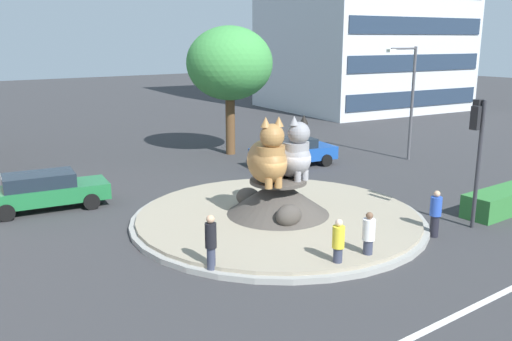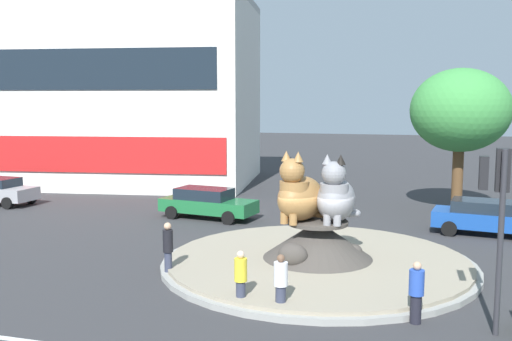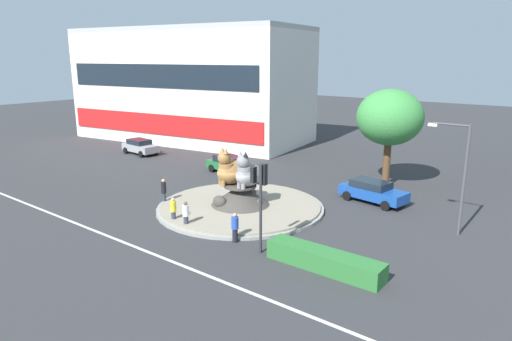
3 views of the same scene
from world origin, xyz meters
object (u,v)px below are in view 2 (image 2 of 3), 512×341
cat_statue_grey (336,197)px  hatchback_near_shophouse (487,217)px  pedestrian_black_shirt (168,248)px  broadleaf_tree_behind_island (460,111)px  shophouse_block (63,91)px  sedan_on_far_lane (207,202)px  pedestrian_blue_shirt (416,291)px  pedestrian_yellow_shirt (241,278)px  pedestrian_white_shirt (281,282)px  traffic_light_mast (498,199)px  cat_statue_tabby (299,195)px

cat_statue_grey → hatchback_near_shophouse: size_ratio=0.51×
pedestrian_black_shirt → broadleaf_tree_behind_island: bearing=-100.7°
shophouse_block → sedan_on_far_lane: bearing=-42.7°
pedestrian_blue_shirt → pedestrian_yellow_shirt: pedestrian_blue_shirt is taller
pedestrian_white_shirt → pedestrian_yellow_shirt: size_ratio=1.00×
traffic_light_mast → hatchback_near_shophouse: traffic_light_mast is taller
shophouse_block → pedestrian_blue_shirt: size_ratio=17.40×
cat_statue_tabby → broadleaf_tree_behind_island: bearing=172.2°
traffic_light_mast → sedan_on_far_lane: traffic_light_mast is taller
pedestrian_black_shirt → cat_statue_grey: bearing=-128.3°
cat_statue_tabby → pedestrian_black_shirt: bearing=-38.7°
cat_statue_tabby → pedestrian_yellow_shirt: size_ratio=1.54×
cat_statue_grey → pedestrian_black_shirt: bearing=-61.6°
cat_statue_tabby → pedestrian_blue_shirt: bearing=62.6°
shophouse_block → hatchback_near_shophouse: 29.72m
broadleaf_tree_behind_island → pedestrian_blue_shirt: (-1.89, -15.48, -4.35)m
traffic_light_mast → pedestrian_white_shirt: 5.90m
broadleaf_tree_behind_island → pedestrian_yellow_shirt: size_ratio=4.57×
pedestrian_blue_shirt → hatchback_near_shophouse: pedestrian_blue_shirt is taller
traffic_light_mast → sedan_on_far_lane: bearing=46.9°
broadleaf_tree_behind_island → sedan_on_far_lane: (-11.76, -4.53, -4.42)m
shophouse_block → pedestrian_white_shirt: size_ratio=17.61×
pedestrian_yellow_shirt → pedestrian_black_shirt: bearing=-156.9°
cat_statue_grey → hatchback_near_shophouse: bearing=140.7°
traffic_light_mast → shophouse_block: bearing=51.8°
pedestrian_yellow_shirt → hatchback_near_shophouse: 13.39m
cat_statue_grey → pedestrian_blue_shirt: size_ratio=1.48×
hatchback_near_shophouse → cat_statue_tabby: bearing=-126.7°
pedestrian_blue_shirt → sedan_on_far_lane: pedestrian_blue_shirt is taller
cat_statue_tabby → hatchback_near_shophouse: 9.72m
shophouse_block → pedestrian_black_shirt: (16.81, -19.13, -5.39)m
cat_statue_grey → pedestrian_black_shirt: cat_statue_grey is taller
sedan_on_far_lane → cat_statue_tabby: bearing=-40.1°
shophouse_block → pedestrian_black_shirt: shophouse_block is taller
hatchback_near_shophouse → cat_statue_grey: bearing=-122.0°
broadleaf_tree_behind_island → pedestrian_white_shirt: bearing=-109.0°
pedestrian_yellow_shirt → sedan_on_far_lane: pedestrian_yellow_shirt is taller
cat_statue_tabby → cat_statue_grey: size_ratio=1.03×
pedestrian_white_shirt → pedestrian_black_shirt: bearing=-48.2°
shophouse_block → cat_statue_grey: bearing=-45.5°
pedestrian_blue_shirt → pedestrian_white_shirt: size_ratio=1.01×
traffic_light_mast → pedestrian_yellow_shirt: (-6.49, 0.02, -2.51)m
cat_statue_grey → pedestrian_black_shirt: (-5.05, -2.59, -1.49)m
broadleaf_tree_behind_island → sedan_on_far_lane: size_ratio=1.50×
traffic_light_mast → cat_statue_grey: bearing=45.2°
cat_statue_grey → sedan_on_far_lane: bearing=-131.2°
cat_statue_grey → shophouse_block: bearing=-125.9°
cat_statue_tabby → hatchback_near_shophouse: size_ratio=0.52×
pedestrian_yellow_shirt → cat_statue_grey: bearing=122.0°
hatchback_near_shophouse → shophouse_block: bearing=168.4°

